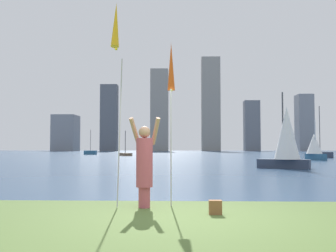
# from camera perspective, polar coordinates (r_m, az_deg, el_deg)

# --- Properties ---
(ground) EXTENTS (120.00, 138.00, 0.12)m
(ground) POSITION_cam_1_polar(r_m,az_deg,el_deg) (57.80, 2.03, -4.29)
(ground) COLOR #4C662D
(person) EXTENTS (0.67, 0.49, 1.82)m
(person) POSITION_cam_1_polar(r_m,az_deg,el_deg) (7.95, -3.43, -5.36)
(person) COLOR #B24C59
(person) RESTS_ON ground
(kite_flag_left) EXTENTS (0.16, 1.02, 4.05)m
(kite_flag_left) POSITION_cam_1_polar(r_m,az_deg,el_deg) (7.95, -7.56, 13.33)
(kite_flag_left) COLOR #B2B2B7
(kite_flag_left) RESTS_ON ground
(kite_flag_right) EXTENTS (0.16, 0.37, 3.43)m
(kite_flag_right) POSITION_cam_1_polar(r_m,az_deg,el_deg) (8.40, 0.46, 8.04)
(kite_flag_right) COLOR #B2B2B7
(kite_flag_right) RESTS_ON ground
(bag) EXTENTS (0.23, 0.15, 0.25)m
(bag) POSITION_cam_1_polar(r_m,az_deg,el_deg) (7.27, 6.88, -11.63)
(bag) COLOR brown
(bag) RESTS_ON ground
(sailboat_1) EXTENTS (2.88, 2.00, 4.32)m
(sailboat_1) POSITION_cam_1_polar(r_m,az_deg,el_deg) (23.09, 16.78, -1.61)
(sailboat_1) COLOR #333D51
(sailboat_1) RESTS_ON ground
(sailboat_2) EXTENTS (1.68, 2.92, 3.71)m
(sailboat_2) POSITION_cam_1_polar(r_m,az_deg,el_deg) (38.75, 20.46, -2.75)
(sailboat_2) COLOR #2D6084
(sailboat_2) RESTS_ON ground
(sailboat_6) EXTENTS (2.25, 3.18, 3.40)m
(sailboat_6) POSITION_cam_1_polar(r_m,az_deg,el_deg) (53.60, -6.22, -4.07)
(sailboat_6) COLOR brown
(sailboat_6) RESTS_ON ground
(sailboat_7) EXTENTS (1.96, 1.06, 3.89)m
(sailboat_7) POSITION_cam_1_polar(r_m,az_deg,el_deg) (62.36, -11.19, -3.78)
(sailboat_7) COLOR #2D6084
(sailboat_7) RESTS_ON ground
(sailboat_8) EXTENTS (2.67, 1.23, 5.69)m
(sailboat_8) POSITION_cam_1_polar(r_m,az_deg,el_deg) (46.08, 21.20, -3.87)
(sailboat_8) COLOR #333D51
(sailboat_8) RESTS_ON ground
(skyline_tower_0) EXTENTS (6.49, 7.65, 10.32)m
(skyline_tower_0) POSITION_cam_1_polar(r_m,az_deg,el_deg) (117.30, -14.62, -1.00)
(skyline_tower_0) COLOR gray
(skyline_tower_0) RESTS_ON ground
(skyline_tower_1) EXTENTS (4.70, 3.06, 18.62)m
(skyline_tower_1) POSITION_cam_1_polar(r_m,az_deg,el_deg) (111.32, -8.53, 1.18)
(skyline_tower_1) COLOR #565B66
(skyline_tower_1) RESTS_ON ground
(skyline_tower_2) EXTENTS (5.04, 4.31, 23.44)m
(skyline_tower_2) POSITION_cam_1_polar(r_m,az_deg,el_deg) (113.00, -1.24, 2.31)
(skyline_tower_2) COLOR gray
(skyline_tower_2) RESTS_ON ground
(skyline_tower_3) EXTENTS (5.29, 3.42, 26.73)m
(skyline_tower_3) POSITION_cam_1_polar(r_m,az_deg,el_deg) (112.82, 6.22, 3.17)
(skyline_tower_3) COLOR gray
(skyline_tower_3) RESTS_ON ground
(skyline_tower_4) EXTENTS (4.23, 3.57, 14.16)m
(skyline_tower_4) POSITION_cam_1_polar(r_m,az_deg,el_deg) (113.06, 12.05, 0.01)
(skyline_tower_4) COLOR slate
(skyline_tower_4) RESTS_ON ground
(skyline_tower_5) EXTENTS (4.10, 4.79, 15.48)m
(skyline_tower_5) POSITION_cam_1_polar(r_m,az_deg,el_deg) (113.85, 19.16, 0.42)
(skyline_tower_5) COLOR gray
(skyline_tower_5) RESTS_ON ground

